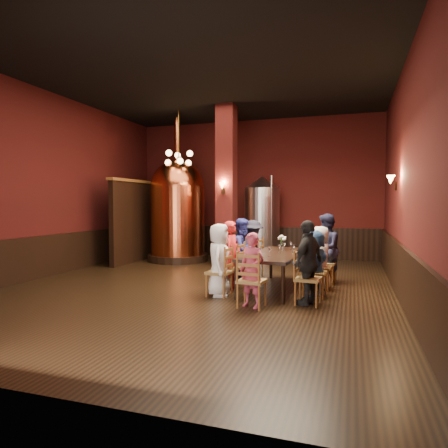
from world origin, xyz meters
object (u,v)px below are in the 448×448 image
(person_1, at_px, (232,255))
(steel_vessel, at_px, (262,218))
(person_2, at_px, (243,251))
(person_0, at_px, (219,260))
(rose_vase, at_px, (282,240))
(copper_kettle, at_px, (178,209))
(dining_table, at_px, (276,256))

(person_1, distance_m, steel_vessel, 4.34)
(person_2, bearing_deg, person_0, -170.98)
(person_0, height_order, steel_vessel, steel_vessel)
(person_1, relative_size, person_2, 0.98)
(rose_vase, bearing_deg, steel_vessel, 109.77)
(person_2, distance_m, copper_kettle, 4.03)
(person_1, relative_size, copper_kettle, 0.32)
(steel_vessel, relative_size, rose_vase, 8.15)
(person_0, relative_size, steel_vessel, 0.53)
(person_0, height_order, rose_vase, person_0)
(copper_kettle, distance_m, rose_vase, 4.40)
(person_0, xyz_separation_m, copper_kettle, (-2.71, 4.07, 0.90))
(steel_vessel, bearing_deg, copper_kettle, -160.21)
(dining_table, distance_m, person_0, 1.31)
(person_1, relative_size, rose_vase, 4.41)
(copper_kettle, relative_size, rose_vase, 13.70)
(rose_vase, bearing_deg, copper_kettle, 146.63)
(copper_kettle, bearing_deg, rose_vase, -33.37)
(person_0, distance_m, rose_vase, 1.93)
(person_1, bearing_deg, steel_vessel, 9.38)
(steel_vessel, bearing_deg, person_1, -85.87)
(dining_table, height_order, person_1, person_1)
(copper_kettle, bearing_deg, dining_table, -40.81)
(person_1, distance_m, copper_kettle, 4.47)
(person_1, xyz_separation_m, person_2, (0.06, 0.66, 0.02))
(copper_kettle, xyz_separation_m, rose_vase, (3.64, -2.39, -0.64))
(copper_kettle, height_order, rose_vase, copper_kettle)
(dining_table, relative_size, person_1, 1.76)
(person_2, bearing_deg, steel_vessel, 19.81)
(copper_kettle, bearing_deg, person_1, -50.86)
(dining_table, xyz_separation_m, rose_vase, (-0.01, 0.75, 0.27))
(person_1, bearing_deg, person_0, -179.76)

